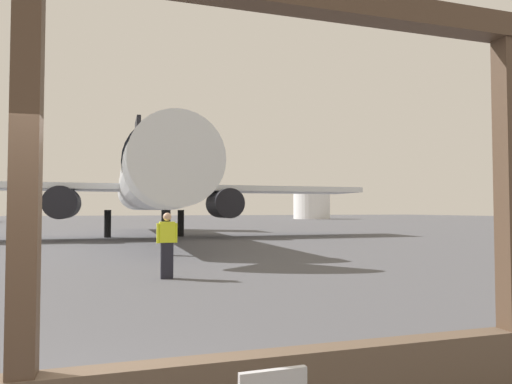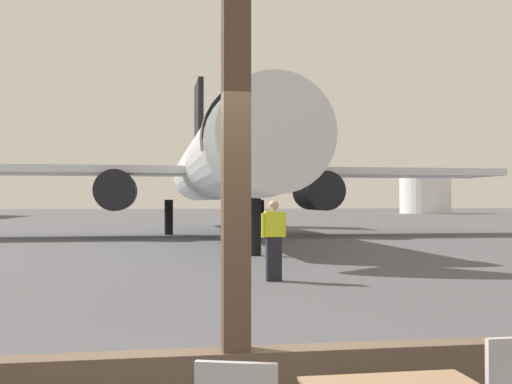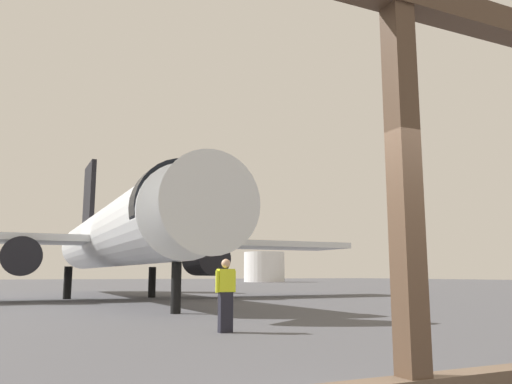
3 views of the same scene
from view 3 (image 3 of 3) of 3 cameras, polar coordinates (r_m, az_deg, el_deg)
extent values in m
plane|color=#4C4C51|center=(43.23, -21.91, -10.25)|extent=(220.00, 220.00, 0.00)
cube|color=#4C3828|center=(4.19, 16.26, -3.08)|extent=(0.20, 0.20, 3.56)
cylinder|color=silver|center=(31.42, -15.41, -4.80)|extent=(3.45, 27.55, 3.45)
cone|color=silver|center=(16.83, -6.47, -1.63)|extent=(3.28, 2.60, 3.28)
cylinder|color=black|center=(18.64, -8.35, -1.85)|extent=(3.52, 0.90, 3.52)
cube|color=silver|center=(32.94, -1.63, -5.83)|extent=(13.90, 4.20, 0.36)
cylinder|color=black|center=(28.75, -24.53, -6.54)|extent=(1.90, 3.20, 1.90)
cylinder|color=black|center=(30.53, -5.59, -7.41)|extent=(1.90, 3.20, 1.90)
cube|color=black|center=(43.94, -17.96, -0.40)|extent=(0.36, 4.40, 5.20)
cylinder|color=black|center=(18.79, -8.82, -10.39)|extent=(0.36, 0.36, 1.81)
cylinder|color=black|center=(31.28, -20.09, -9.39)|extent=(0.44, 0.44, 1.81)
cylinder|color=black|center=(32.09, -11.41, -9.73)|extent=(0.44, 0.44, 1.81)
cube|color=black|center=(12.68, -3.39, -13.11)|extent=(0.32, 0.20, 0.95)
cube|color=yellow|center=(12.65, -3.36, -9.72)|extent=(0.40, 0.22, 0.55)
sphere|color=tan|center=(12.66, -3.35, -7.89)|extent=(0.22, 0.22, 0.22)
cylinder|color=yellow|center=(12.79, -2.45, -9.83)|extent=(0.09, 0.09, 0.52)
cylinder|color=yellow|center=(12.52, -4.29, -9.83)|extent=(0.09, 0.09, 0.52)
cylinder|color=white|center=(93.84, 0.92, -8.28)|extent=(7.32, 7.32, 5.33)
camera|label=1|loc=(3.46, 73.35, 4.80)|focal=32.13mm
camera|label=2|loc=(2.61, 96.94, 8.47)|focal=43.76mm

